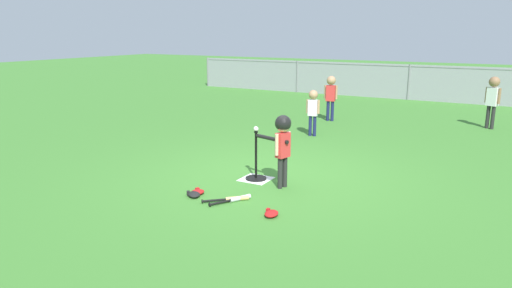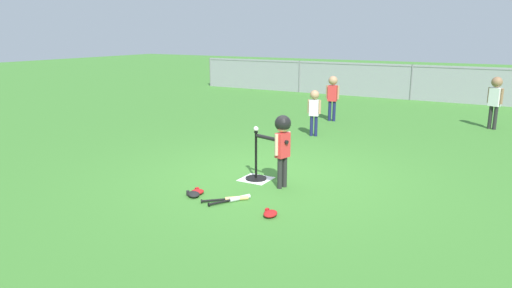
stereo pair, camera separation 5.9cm
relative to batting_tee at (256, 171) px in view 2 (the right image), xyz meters
name	(u,v)px [view 2 (the right image)]	position (x,y,z in m)	size (l,w,h in m)	color
ground_plane	(273,176)	(0.16, 0.26, -0.12)	(60.00, 60.00, 0.00)	#3D7A2D
home_plate	(256,179)	(0.00, 0.00, -0.12)	(0.44, 0.44, 0.01)	white
batting_tee	(256,171)	(0.00, 0.00, 0.00)	(0.32, 0.32, 0.74)	black
baseball_on_tee	(256,129)	(0.00, 0.00, 0.66)	(0.07, 0.07, 0.07)	white
batter_child	(282,136)	(0.51, -0.15, 0.63)	(0.61, 0.31, 1.06)	#262626
fielder_near_right	(314,107)	(-0.44, 3.23, 0.51)	(0.29, 0.20, 0.99)	#191E4C
fielder_deep_center	(333,92)	(-0.73, 5.06, 0.60)	(0.33, 0.22, 1.12)	#191E4C
fielder_deep_right	(495,96)	(2.82, 5.96, 0.65)	(0.33, 0.24, 1.20)	#262626
spare_bat_silver	(235,199)	(0.24, -0.96, -0.09)	(0.34, 0.57, 0.06)	silver
spare_bat_wood	(232,199)	(0.19, -0.97, -0.09)	(0.50, 0.47, 0.06)	#DBB266
glove_by_plate	(270,214)	(0.88, -1.18, -0.09)	(0.19, 0.24, 0.07)	#B21919
glove_near_bats	(193,194)	(-0.35, -1.09, -0.09)	(0.27, 0.27, 0.07)	black
glove_tossed_aside	(197,192)	(-0.37, -1.00, -0.09)	(0.21, 0.25, 0.07)	#B21919
outfield_fence	(411,81)	(0.16, 9.85, 0.49)	(16.06, 0.06, 1.15)	slate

